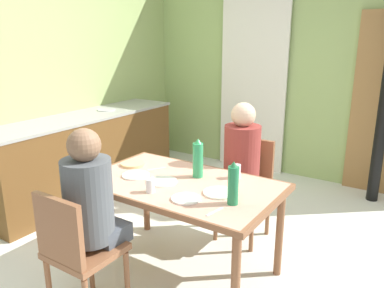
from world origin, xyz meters
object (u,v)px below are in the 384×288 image
chair_near_diner (76,249)px  person_far_diner (241,155)px  chair_far_diner (247,182)px  water_bottle_green_far (198,159)px  person_near_diner (90,198)px  dining_table (181,192)px  water_bottle_green_near (233,184)px  kitchen_counter (86,155)px

chair_near_diner → person_far_diner: 1.50m
chair_far_diner → water_bottle_green_far: size_ratio=2.96×
chair_near_diner → person_far_diner: person_far_diner is taller
chair_near_diner → person_near_diner: person_near_diner is taller
dining_table → person_far_diner: size_ratio=1.83×
dining_table → person_near_diner: bearing=-109.4°
chair_near_diner → water_bottle_green_far: size_ratio=2.96×
chair_far_diner → water_bottle_green_near: 1.02m
dining_table → chair_near_diner: 0.82m
chair_far_diner → person_near_diner: bearing=74.6°
person_far_diner → dining_table: bearing=75.6°
person_near_diner → water_bottle_green_far: bearing=71.5°
kitchen_counter → person_far_diner: size_ratio=3.08×
kitchen_counter → chair_near_diner: size_ratio=2.73×
dining_table → person_near_diner: 0.69m
person_far_diner → kitchen_counter: bearing=-0.7°
kitchen_counter → dining_table: size_ratio=1.69×
dining_table → chair_near_diner: size_ratio=1.62×
water_bottle_green_near → water_bottle_green_far: size_ratio=0.95×
dining_table → water_bottle_green_far: size_ratio=4.79×
kitchen_counter → person_near_diner: 2.04m
dining_table → chair_near_diner: (-0.23, -0.78, -0.15)m
person_near_diner → chair_far_diner: bearing=74.6°
chair_far_diner → person_near_diner: 1.50m
water_bottle_green_near → water_bottle_green_far: water_bottle_green_far is taller
kitchen_counter → person_far_diner: bearing=-0.7°
person_near_diner → water_bottle_green_near: bearing=36.3°
chair_near_diner → water_bottle_green_near: size_ratio=3.10×
dining_table → person_far_diner: person_far_diner is taller
kitchen_counter → person_near_diner: (1.53, -1.30, 0.33)m
person_far_diner → water_bottle_green_near: (0.32, -0.76, 0.07)m
kitchen_counter → water_bottle_green_far: bearing=-15.4°
person_far_diner → chair_far_diner: bearing=-90.0°
person_far_diner → water_bottle_green_far: bearing=75.8°
chair_far_diner → person_near_diner: (-0.39, -1.42, 0.28)m
dining_table → chair_far_diner: size_ratio=1.62×
chair_near_diner → water_bottle_green_near: 1.03m
person_near_diner → dining_table: bearing=70.6°
water_bottle_green_far → dining_table: bearing=-104.9°
kitchen_counter → chair_far_diner: 1.93m
chair_near_diner → water_bottle_green_near: bearing=42.9°
water_bottle_green_near → water_bottle_green_far: 0.52m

